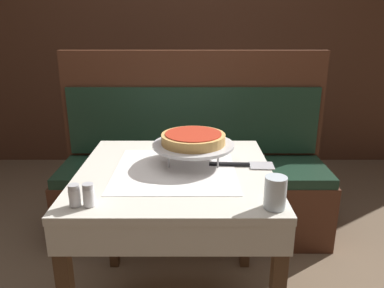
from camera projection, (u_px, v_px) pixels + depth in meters
The scene contains 11 objects.
dining_table_front at pixel (174, 190), 1.62m from camera, with size 0.82×0.82×0.75m.
dining_table_rear at pixel (218, 106), 3.27m from camera, with size 0.61×0.61×0.75m.
booth_bench at pixel (192, 183), 2.44m from camera, with size 1.70×0.49×1.18m.
back_wall_panel at pixel (183, 38), 3.47m from camera, with size 6.00×0.04×2.40m, color #4C2D1E.
pizza_pan_stand at pixel (192, 146), 1.64m from camera, with size 0.36×0.36×0.09m.
deep_dish_pizza at pixel (192, 138), 1.63m from camera, with size 0.28×0.28×0.05m.
pizza_server at pixel (243, 165), 1.63m from camera, with size 0.28×0.09×0.01m.
water_glass_near at pixel (274, 192), 1.25m from camera, with size 0.07×0.07×0.11m.
salt_shaker at pixel (73, 196), 1.26m from camera, with size 0.04×0.04×0.08m.
pepper_shaker at pixel (87, 195), 1.26m from camera, with size 0.04×0.04×0.08m.
condiment_caddy at pixel (210, 90), 3.22m from camera, with size 0.14×0.14×0.15m.
Camera 1 is at (0.07, -1.47, 1.35)m, focal length 35.00 mm.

